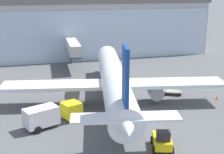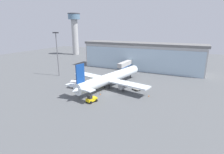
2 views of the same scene
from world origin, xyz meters
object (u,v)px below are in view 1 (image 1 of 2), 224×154
Objects in this scene: baggage_cart at (173,91)px; pushback_tug at (162,141)px; jet_bridge at (73,48)px; catering_truck at (51,114)px; safety_cone_nose at (137,123)px; safety_cone_wingtip at (217,98)px; airplane at (114,80)px.

pushback_tug reaches higher than baggage_cart.
catering_truck is (-7.27, -27.70, -2.91)m from jet_bridge.
safety_cone_nose is at bearing -37.37° from catering_truck.
safety_cone_wingtip is at bearing -140.70° from jet_bridge.
baggage_cart is (12.49, -21.29, -3.87)m from jet_bridge.
airplane reaches higher than jet_bridge.
jet_bridge is 22.07m from airplane.
pushback_tug is 6.54× the size of safety_cone_wingtip.
baggage_cart is 18.10m from pushback_tug.
pushback_tug is at bearing -164.54° from airplane.
pushback_tug is 18.76m from safety_cone_wingtip.
safety_cone_nose is at bearing 21.73° from pushback_tug.
jet_bridge reaches higher than baggage_cart.
jet_bridge is at bearing 18.48° from airplane.
airplane is 10.33× the size of pushback_tug.
catering_truck is (-9.76, -5.79, -1.95)m from airplane.
catering_truck is 13.82× the size of safety_cone_wingtip.
pushback_tug is (3.39, -36.93, -3.40)m from jet_bridge.
airplane is at bearing 9.30° from catering_truck.
airplane is 15.25m from pushback_tug.
safety_cone_wingtip is (15.55, -3.32, -3.14)m from airplane.
catering_truck is 14.11m from pushback_tug.
safety_cone_nose is 16.01m from safety_cone_wingtip.
safety_cone_nose is (-9.53, -9.33, -0.23)m from baggage_cart.
airplane reaches higher than pushback_tug.
jet_bridge is at bearing 95.52° from safety_cone_nose.
jet_bridge is 22.84× the size of safety_cone_wingtip.
catering_truck reaches higher than baggage_cart.
jet_bridge is 37.24m from pushback_tug.
baggage_cart reaches higher than safety_cone_nose.
airplane is 4.89× the size of catering_truck.
jet_bridge reaches higher than safety_cone_wingtip.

